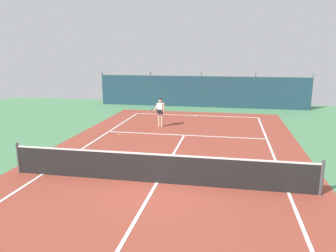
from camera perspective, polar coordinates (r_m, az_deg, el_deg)
The scene contains 7 objects.
ground_plane at distance 10.85m, azimuth -1.94°, elevation -9.92°, with size 36.00×36.00×0.00m, color #4C8456.
court_surface at distance 10.85m, azimuth -1.94°, elevation -9.90°, with size 11.02×26.60×0.01m.
tennis_net at distance 10.66m, azimuth -1.96°, elevation -7.38°, with size 10.12×0.10×1.10m.
back_fence at distance 26.15m, azimuth 5.86°, elevation 4.95°, with size 16.30×0.98×2.70m.
tennis_player at distance 18.59m, azimuth -1.38°, elevation 2.77°, with size 0.84×0.65×1.64m.
tennis_ball_near_player at distance 17.00m, azimuth -8.44°, elevation -1.52°, with size 0.07×0.07×0.07m, color #CCDB33.
parked_car at distance 29.23m, azimuth 1.24°, elevation 6.17°, with size 2.21×4.30×1.68m.
Camera 1 is at (2.24, -9.76, 4.17)m, focal length 34.84 mm.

